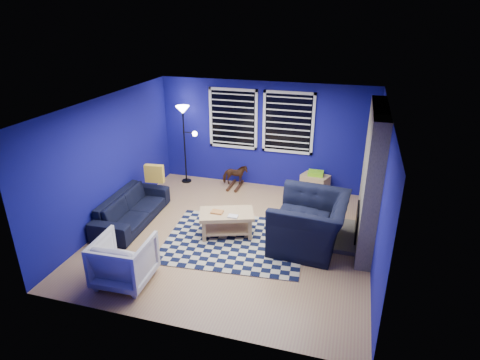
% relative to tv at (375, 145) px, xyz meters
% --- Properties ---
extents(floor, '(5.00, 5.00, 0.00)m').
position_rel_tv_xyz_m(floor, '(-2.45, -2.00, -1.40)').
color(floor, tan).
rests_on(floor, ground).
extents(ceiling, '(5.00, 5.00, 0.00)m').
position_rel_tv_xyz_m(ceiling, '(-2.45, -2.00, 1.10)').
color(ceiling, white).
rests_on(ceiling, wall_back).
extents(wall_back, '(5.00, 0.00, 5.00)m').
position_rel_tv_xyz_m(wall_back, '(-2.45, 0.50, -0.15)').
color(wall_back, navy).
rests_on(wall_back, floor).
extents(wall_left, '(0.00, 5.00, 5.00)m').
position_rel_tv_xyz_m(wall_left, '(-4.95, -2.00, -0.15)').
color(wall_left, navy).
rests_on(wall_left, floor).
extents(wall_right, '(0.00, 5.00, 5.00)m').
position_rel_tv_xyz_m(wall_right, '(0.05, -2.00, -0.15)').
color(wall_right, navy).
rests_on(wall_right, floor).
extents(fireplace, '(0.65, 2.00, 2.50)m').
position_rel_tv_xyz_m(fireplace, '(-0.09, -1.50, -0.20)').
color(fireplace, gray).
rests_on(fireplace, floor).
extents(window_left, '(1.17, 0.06, 1.42)m').
position_rel_tv_xyz_m(window_left, '(-3.20, 0.46, 0.20)').
color(window_left, black).
rests_on(window_left, wall_back).
extents(window_right, '(1.17, 0.06, 1.42)m').
position_rel_tv_xyz_m(window_right, '(-1.90, 0.46, 0.20)').
color(window_right, black).
rests_on(window_right, wall_back).
extents(tv, '(0.07, 1.00, 0.58)m').
position_rel_tv_xyz_m(tv, '(0.00, 0.00, 0.00)').
color(tv, black).
rests_on(tv, wall_right).
extents(rug, '(2.66, 2.21, 0.02)m').
position_rel_tv_xyz_m(rug, '(-2.36, -2.20, -1.39)').
color(rug, black).
rests_on(rug, floor).
extents(sofa, '(2.01, 0.85, 0.58)m').
position_rel_tv_xyz_m(sofa, '(-4.55, -2.05, -1.11)').
color(sofa, black).
rests_on(sofa, floor).
extents(armchair_big, '(1.51, 1.34, 0.93)m').
position_rel_tv_xyz_m(armchair_big, '(-1.03, -1.95, -0.93)').
color(armchair_big, black).
rests_on(armchair_big, floor).
extents(armchair_bent, '(0.86, 0.88, 0.77)m').
position_rel_tv_xyz_m(armchair_bent, '(-3.65, -3.80, -1.02)').
color(armchair_bent, gray).
rests_on(armchair_bent, floor).
extents(rocking_horse, '(0.46, 0.64, 0.49)m').
position_rel_tv_xyz_m(rocking_horse, '(-3.06, 0.16, -1.08)').
color(rocking_horse, '#4C2718').
rests_on(rocking_horse, floor).
extents(coffee_table, '(1.14, 0.88, 0.50)m').
position_rel_tv_xyz_m(coffee_table, '(-2.57, -2.02, -1.06)').
color(coffee_table, tan).
rests_on(coffee_table, rug).
extents(cabinet, '(0.69, 0.58, 0.58)m').
position_rel_tv_xyz_m(cabinet, '(-1.18, 0.25, -1.14)').
color(cabinet, tan).
rests_on(cabinet, floor).
extents(floor_lamp, '(0.52, 0.32, 1.90)m').
position_rel_tv_xyz_m(floor_lamp, '(-4.31, 0.15, 0.16)').
color(floor_lamp, black).
rests_on(floor_lamp, floor).
extents(throw_pillow, '(0.41, 0.16, 0.38)m').
position_rel_tv_xyz_m(throw_pillow, '(-4.40, -1.30, -0.63)').
color(throw_pillow, gold).
rests_on(throw_pillow, sofa).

